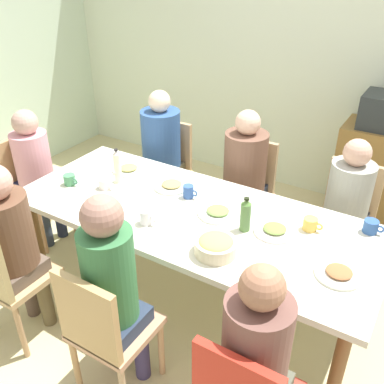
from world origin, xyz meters
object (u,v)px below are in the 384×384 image
at_px(plate_2, 275,230).
at_px(cup_0, 146,217).
at_px(person_1, 112,284).
at_px(bowl_0, 216,246).
at_px(bottle_1, 117,167).
at_px(dining_table, 192,221).
at_px(chair_6, 31,183).
at_px(side_cabinet, 377,176).
at_px(person_0, 256,356).
at_px(chair_1, 105,328).
at_px(cup_4, 90,212).
at_px(person_2, 9,238).
at_px(person_6, 35,166).
at_px(plate_3, 172,186).
at_px(chair_3, 346,215).
at_px(person_5, 244,169).
at_px(person_4, 161,146).
at_px(chair_2, 4,275).
at_px(bottle_0, 245,215).
at_px(cup_6, 116,221).
at_px(plate_0, 339,273).
at_px(person_3, 347,201).
at_px(plate_4, 218,212).
at_px(cup_2, 70,180).
at_px(chair_5, 247,188).
at_px(plate_1, 129,169).
at_px(chair_4, 167,165).
at_px(cup_3, 371,227).
at_px(cup_1, 105,184).

relative_size(plate_2, cup_0, 2.27).
distance_m(person_1, bowl_0, 0.59).
xyz_separation_m(plate_2, bottle_1, (-1.20, 0.00, 0.11)).
xyz_separation_m(dining_table, chair_6, (-1.57, 0.00, -0.17)).
relative_size(person_1, side_cabinet, 1.41).
xyz_separation_m(chair_6, bottle_1, (0.91, 0.07, 0.36)).
relative_size(person_0, chair_1, 1.34).
bearing_deg(cup_4, person_2, -126.52).
bearing_deg(side_cabinet, person_6, -142.86).
bearing_deg(plate_3, chair_3, 31.48).
bearing_deg(person_5, person_4, 179.97).
distance_m(chair_2, person_5, 1.84).
height_order(chair_1, person_4, person_4).
distance_m(chair_1, bottle_0, 1.00).
relative_size(person_5, cup_6, 9.85).
height_order(plate_0, bottle_0, bottle_0).
height_order(person_4, person_6, person_4).
height_order(person_4, cup_0, person_4).
bearing_deg(dining_table, person_0, -44.42).
bearing_deg(person_3, chair_2, -133.96).
bearing_deg(person_5, plate_4, -78.03).
relative_size(person_0, chair_6, 1.34).
distance_m(plate_0, cup_2, 1.90).
xyz_separation_m(person_3, plate_3, (-1.09, -0.57, 0.08)).
xyz_separation_m(dining_table, cup_2, (-0.93, -0.14, 0.11)).
distance_m(chair_5, cup_0, 1.17).
xyz_separation_m(person_2, person_6, (-0.68, 0.78, -0.04)).
xyz_separation_m(person_0, plate_3, (-1.09, 0.98, 0.05)).
bearing_deg(person_4, cup_2, -98.67).
height_order(plate_0, plate_1, same).
bearing_deg(plate_2, person_3, 69.78).
bearing_deg(plate_3, person_3, 27.83).
relative_size(chair_4, cup_3, 7.42).
distance_m(bottle_1, side_cabinet, 2.31).
bearing_deg(chair_2, chair_5, 65.46).
xyz_separation_m(cup_1, cup_2, (-0.25, -0.09, 0.00)).
bearing_deg(person_5, bottle_1, -133.09).
xyz_separation_m(chair_4, cup_3, (1.81, -0.50, 0.28)).
bearing_deg(plate_0, person_1, -145.67).
bearing_deg(cup_6, cup_4, -175.41).
height_order(person_6, plate_1, person_6).
xyz_separation_m(bowl_0, bottle_1, (-0.99, 0.36, 0.07)).
relative_size(plate_1, cup_0, 2.17).
xyz_separation_m(cup_3, cup_4, (-1.52, -0.76, 0.01)).
xyz_separation_m(person_2, chair_6, (-0.78, 0.78, -0.22)).
bearing_deg(person_1, bottle_1, 127.98).
height_order(person_1, person_5, person_1).
xyz_separation_m(person_2, bottle_0, (1.16, 0.78, 0.12)).
relative_size(plate_0, bottle_1, 0.95).
height_order(cup_1, bottle_0, bottle_0).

